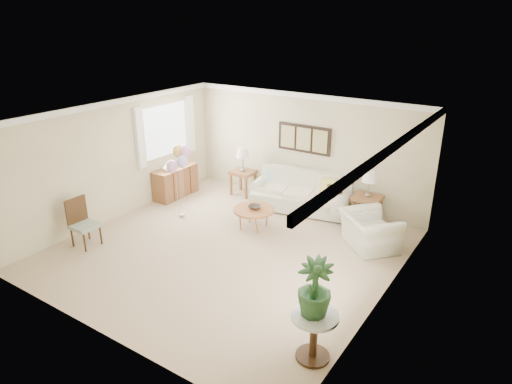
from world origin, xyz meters
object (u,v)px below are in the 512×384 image
sofa (301,195)px  armchair (369,231)px  coffee_table (254,210)px  accent_chair (82,221)px  balloon_cluster (179,158)px

sofa → armchair: 2.18m
coffee_table → armchair: armchair is taller
sofa → coffee_table: size_ratio=2.96×
accent_chair → armchair: bearing=32.5°
balloon_cluster → coffee_table: bearing=14.6°
coffee_table → armchair: bearing=12.8°
armchair → accent_chair: (-4.70, -2.99, 0.16)m
balloon_cluster → accent_chair: bearing=-109.9°
sofa → armchair: sofa is taller
armchair → balloon_cluster: size_ratio=0.63×
coffee_table → balloon_cluster: 1.94m
sofa → accent_chair: bearing=-124.9°
coffee_table → armchair: 2.40m
coffee_table → armchair: size_ratio=0.82×
accent_chair → coffee_table: bearing=46.2°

